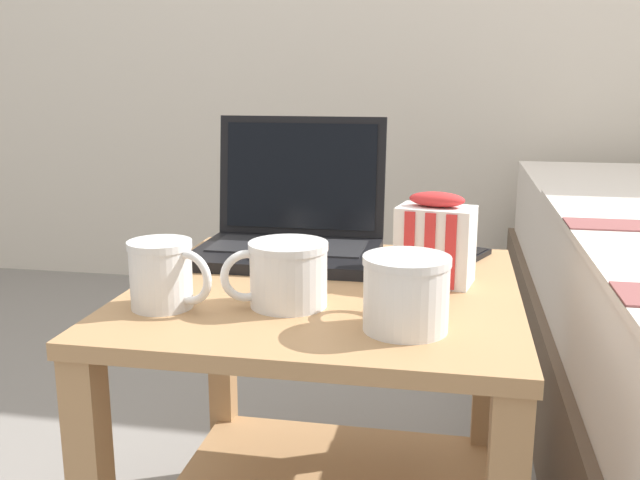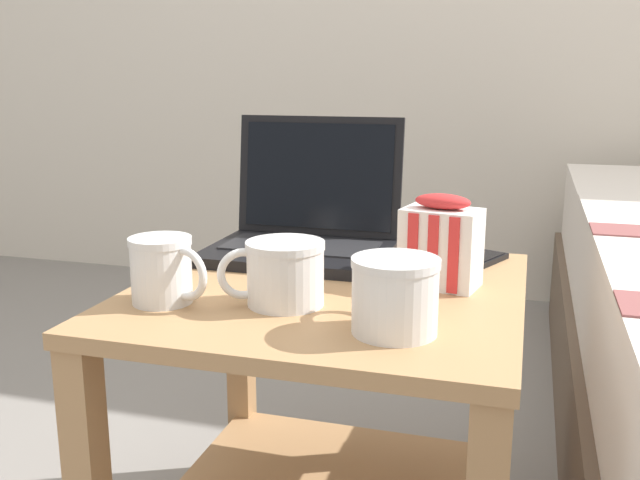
{
  "view_description": "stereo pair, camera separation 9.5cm",
  "coord_description": "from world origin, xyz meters",
  "px_view_note": "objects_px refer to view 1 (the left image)",
  "views": [
    {
      "loc": [
        0.18,
        -0.98,
        0.79
      ],
      "look_at": [
        0.0,
        -0.04,
        0.57
      ],
      "focal_mm": 40.0,
      "sensor_mm": 36.0,
      "label": 1
    },
    {
      "loc": [
        0.27,
        -0.96,
        0.79
      ],
      "look_at": [
        0.0,
        -0.04,
        0.57
      ],
      "focal_mm": 40.0,
      "sensor_mm": 36.0,
      "label": 2
    }
  ],
  "objects_px": {
    "mug_front_right": "(405,289)",
    "mug_mid_center": "(163,271)",
    "mug_front_left": "(287,270)",
    "cell_phone": "(456,257)",
    "laptop": "(291,227)",
    "snack_bag": "(435,242)"
  },
  "relations": [
    {
      "from": "mug_front_left",
      "to": "snack_bag",
      "type": "xyz_separation_m",
      "value": [
        0.19,
        0.15,
        0.01
      ]
    },
    {
      "from": "snack_bag",
      "to": "cell_phone",
      "type": "height_order",
      "value": "snack_bag"
    },
    {
      "from": "mug_mid_center",
      "to": "mug_front_left",
      "type": "bearing_deg",
      "value": 13.72
    },
    {
      "from": "mug_front_left",
      "to": "mug_mid_center",
      "type": "distance_m",
      "value": 0.16
    },
    {
      "from": "mug_front_left",
      "to": "cell_phone",
      "type": "distance_m",
      "value": 0.37
    },
    {
      "from": "mug_front_left",
      "to": "mug_mid_center",
      "type": "bearing_deg",
      "value": -166.28
    },
    {
      "from": "mug_front_right",
      "to": "mug_mid_center",
      "type": "distance_m",
      "value": 0.32
    },
    {
      "from": "snack_bag",
      "to": "cell_phone",
      "type": "distance_m",
      "value": 0.16
    },
    {
      "from": "laptop",
      "to": "snack_bag",
      "type": "height_order",
      "value": "laptop"
    },
    {
      "from": "laptop",
      "to": "mug_front_right",
      "type": "bearing_deg",
      "value": -57.2
    },
    {
      "from": "mug_mid_center",
      "to": "cell_phone",
      "type": "height_order",
      "value": "mug_mid_center"
    },
    {
      "from": "cell_phone",
      "to": "snack_bag",
      "type": "bearing_deg",
      "value": -102.89
    },
    {
      "from": "laptop",
      "to": "mug_front_left",
      "type": "distance_m",
      "value": 0.28
    },
    {
      "from": "mug_front_right",
      "to": "cell_phone",
      "type": "xyz_separation_m",
      "value": [
        0.06,
        0.35,
        -0.05
      ]
    },
    {
      "from": "mug_front_right",
      "to": "mug_mid_center",
      "type": "height_order",
      "value": "mug_front_right"
    },
    {
      "from": "mug_mid_center",
      "to": "cell_phone",
      "type": "xyz_separation_m",
      "value": [
        0.38,
        0.33,
        -0.05
      ]
    },
    {
      "from": "mug_mid_center",
      "to": "mug_front_right",
      "type": "bearing_deg",
      "value": -4.16
    },
    {
      "from": "mug_front_left",
      "to": "snack_bag",
      "type": "height_order",
      "value": "snack_bag"
    },
    {
      "from": "cell_phone",
      "to": "mug_front_right",
      "type": "bearing_deg",
      "value": -99.92
    },
    {
      "from": "laptop",
      "to": "mug_mid_center",
      "type": "height_order",
      "value": "laptop"
    },
    {
      "from": "mug_front_right",
      "to": "mug_mid_center",
      "type": "xyz_separation_m",
      "value": [
        -0.32,
        0.02,
        -0.0
      ]
    },
    {
      "from": "mug_front_right",
      "to": "cell_phone",
      "type": "relative_size",
      "value": 0.83
    }
  ]
}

